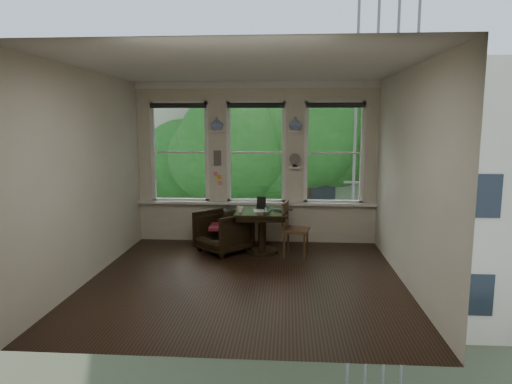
# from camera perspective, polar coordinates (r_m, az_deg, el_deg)

# --- Properties ---
(ground) EXTENTS (4.50, 4.50, 0.00)m
(ground) POSITION_cam_1_polar(r_m,az_deg,el_deg) (6.73, -1.32, -10.90)
(ground) COLOR black
(ground) RESTS_ON ground
(ceiling) EXTENTS (4.50, 4.50, 0.00)m
(ceiling) POSITION_cam_1_polar(r_m,az_deg,el_deg) (6.39, -1.42, 15.37)
(ceiling) COLOR silver
(ceiling) RESTS_ON ground
(wall_back) EXTENTS (4.50, 0.00, 4.50)m
(wall_back) POSITION_cam_1_polar(r_m,az_deg,el_deg) (8.62, 0.03, 3.63)
(wall_back) COLOR beige
(wall_back) RESTS_ON ground
(wall_front) EXTENTS (4.50, 0.00, 4.50)m
(wall_front) POSITION_cam_1_polar(r_m,az_deg,el_deg) (4.18, -4.24, -1.71)
(wall_front) COLOR beige
(wall_front) RESTS_ON ground
(wall_left) EXTENTS (0.00, 4.50, 4.50)m
(wall_left) POSITION_cam_1_polar(r_m,az_deg,el_deg) (6.97, -20.14, 1.92)
(wall_left) COLOR beige
(wall_left) RESTS_ON ground
(wall_right) EXTENTS (0.00, 4.50, 4.50)m
(wall_right) POSITION_cam_1_polar(r_m,az_deg,el_deg) (6.57, 18.57, 1.63)
(wall_right) COLOR beige
(wall_right) RESTS_ON ground
(window_left) EXTENTS (1.10, 0.12, 1.90)m
(window_left) POSITION_cam_1_polar(r_m,az_deg,el_deg) (8.82, -9.45, 4.93)
(window_left) COLOR white
(window_left) RESTS_ON ground
(window_center) EXTENTS (1.10, 0.12, 1.90)m
(window_center) POSITION_cam_1_polar(r_m,az_deg,el_deg) (8.60, 0.03, 4.96)
(window_center) COLOR white
(window_center) RESTS_ON ground
(window_right) EXTENTS (1.10, 0.12, 1.90)m
(window_right) POSITION_cam_1_polar(r_m,az_deg,el_deg) (8.63, 9.71, 4.84)
(window_right) COLOR white
(window_right) RESTS_ON ground
(shelf_left) EXTENTS (0.26, 0.16, 0.03)m
(shelf_left) POSITION_cam_1_polar(r_m,az_deg,el_deg) (8.57, -4.91, 7.59)
(shelf_left) COLOR white
(shelf_left) RESTS_ON ground
(shelf_right) EXTENTS (0.26, 0.16, 0.03)m
(shelf_right) POSITION_cam_1_polar(r_m,az_deg,el_deg) (8.47, 4.92, 7.58)
(shelf_right) COLOR white
(shelf_right) RESTS_ON ground
(intercom) EXTENTS (0.14, 0.06, 0.28)m
(intercom) POSITION_cam_1_polar(r_m,az_deg,el_deg) (8.62, -4.83, 4.27)
(intercom) COLOR #59544F
(intercom) RESTS_ON ground
(sticky_notes) EXTENTS (0.16, 0.01, 0.24)m
(sticky_notes) POSITION_cam_1_polar(r_m,az_deg,el_deg) (8.66, -4.80, 1.96)
(sticky_notes) COLOR pink
(sticky_notes) RESTS_ON ground
(desk_fan) EXTENTS (0.20, 0.20, 0.24)m
(desk_fan) POSITION_cam_1_polar(r_m,az_deg,el_deg) (8.48, 4.87, 3.72)
(desk_fan) COLOR #59544F
(desk_fan) RESTS_ON ground
(vase_left) EXTENTS (0.24, 0.24, 0.25)m
(vase_left) POSITION_cam_1_polar(r_m,az_deg,el_deg) (8.57, -4.92, 8.52)
(vase_left) COLOR silver
(vase_left) RESTS_ON shelf_left
(vase_right) EXTENTS (0.24, 0.24, 0.25)m
(vase_right) POSITION_cam_1_polar(r_m,az_deg,el_deg) (8.47, 4.93, 8.52)
(vase_right) COLOR silver
(vase_right) RESTS_ON shelf_right
(table) EXTENTS (0.90, 0.90, 0.75)m
(table) POSITION_cam_1_polar(r_m,az_deg,el_deg) (7.96, 0.76, -5.00)
(table) COLOR black
(table) RESTS_ON ground
(armchair_left) EXTENTS (1.12, 1.12, 0.73)m
(armchair_left) POSITION_cam_1_polar(r_m,az_deg,el_deg) (8.04, -4.13, -4.95)
(armchair_left) COLOR black
(armchair_left) RESTS_ON ground
(cushion_red) EXTENTS (0.45, 0.45, 0.06)m
(cushion_red) POSITION_cam_1_polar(r_m,az_deg,el_deg) (8.02, -4.13, -4.37)
(cushion_red) COLOR maroon
(cushion_red) RESTS_ON armchair_left
(side_chair_right) EXTENTS (0.49, 0.49, 0.92)m
(side_chair_right) POSITION_cam_1_polar(r_m,az_deg,el_deg) (7.79, 5.04, -4.68)
(side_chair_right) COLOR #462819
(side_chair_right) RESTS_ON ground
(laptop) EXTENTS (0.40, 0.31, 0.03)m
(laptop) POSITION_cam_1_polar(r_m,az_deg,el_deg) (7.82, 3.26, -2.34)
(laptop) COLOR black
(laptop) RESTS_ON table
(mug) EXTENTS (0.14, 0.14, 0.10)m
(mug) POSITION_cam_1_polar(r_m,az_deg,el_deg) (7.73, -2.04, -2.18)
(mug) COLOR white
(mug) RESTS_ON table
(drinking_glass) EXTENTS (0.13, 0.13, 0.10)m
(drinking_glass) POSITION_cam_1_polar(r_m,az_deg,el_deg) (7.62, 1.47, -2.34)
(drinking_glass) COLOR white
(drinking_glass) RESTS_ON table
(tablet) EXTENTS (0.17, 0.11, 0.22)m
(tablet) POSITION_cam_1_polar(r_m,az_deg,el_deg) (8.01, 0.67, -1.37)
(tablet) COLOR black
(tablet) RESTS_ON table
(papers) EXTENTS (0.26, 0.33, 0.00)m
(papers) POSITION_cam_1_polar(r_m,az_deg,el_deg) (7.89, 0.50, -2.31)
(papers) COLOR silver
(papers) RESTS_ON table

